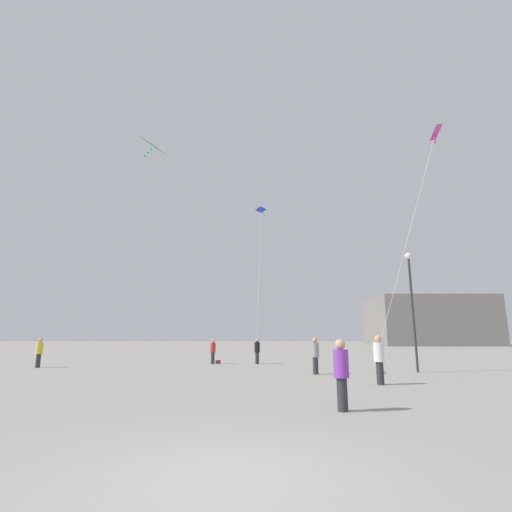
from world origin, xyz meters
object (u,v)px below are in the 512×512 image
object	(u,v)px
person_in_black	(257,350)
kite_magenta_delta	(434,138)
kite_emerald_delta	(156,149)
kite_cobalt_delta	(261,215)
handbag_beside_flyer	(218,362)
person_in_purple	(341,371)
lamppost_east	(411,293)
person_in_grey	(315,354)
person_in_yellow	(39,351)
person_in_white	(379,357)
person_in_red	(213,350)
building_left_hall	(429,321)

from	to	relation	value
person_in_black	kite_magenta_delta	size ratio (longest dim) A/B	0.17
kite_emerald_delta	kite_cobalt_delta	bearing A→B (deg)	77.93
handbag_beside_flyer	person_in_black	bearing A→B (deg)	0.22
person_in_purple	lamppost_east	world-z (taller)	lamppost_east
handbag_beside_flyer	kite_magenta_delta	bearing A→B (deg)	-44.90
person_in_purple	person_in_grey	distance (m)	9.42
person_in_purple	person_in_yellow	world-z (taller)	person_in_purple
person_in_purple	handbag_beside_flyer	distance (m)	17.30
person_in_white	person_in_grey	bearing A→B (deg)	75.47
kite_cobalt_delta	lamppost_east	world-z (taller)	kite_cobalt_delta
person_in_purple	person_in_white	distance (m)	5.89
person_in_yellow	handbag_beside_flyer	xyz separation A→B (m)	(10.17, 3.45, -0.81)
kite_magenta_delta	lamppost_east	distance (m)	7.91
person_in_purple	person_in_white	size ratio (longest dim) A/B	0.94
person_in_grey	lamppost_east	size ratio (longest dim) A/B	0.28
person_in_white	lamppost_east	bearing A→B (deg)	17.26
person_in_white	handbag_beside_flyer	distance (m)	13.50
kite_emerald_delta	lamppost_east	xyz separation A→B (m)	(13.07, 3.22, -6.77)
person_in_red	building_left_hall	size ratio (longest dim) A/B	0.07
person_in_white	building_left_hall	xyz separation A→B (m)	(30.10, 67.04, 3.96)
person_in_white	lamppost_east	xyz separation A→B (m)	(3.43, 5.25, 3.04)
person_in_red	person_in_black	distance (m)	2.96
kite_magenta_delta	kite_emerald_delta	bearing A→B (deg)	173.57
person_in_black	kite_emerald_delta	world-z (taller)	kite_emerald_delta
person_in_purple	person_in_black	world-z (taller)	person_in_purple
person_in_purple	handbag_beside_flyer	bearing A→B (deg)	-10.22
building_left_hall	lamppost_east	xyz separation A→B (m)	(-26.67, -61.79, -0.92)
lamppost_east	person_in_red	bearing A→B (deg)	152.47
person_in_black	kite_cobalt_delta	size ratio (longest dim) A/B	0.11
person_in_black	building_left_hall	bearing A→B (deg)	103.68
lamppost_east	handbag_beside_flyer	size ratio (longest dim) A/B	19.42
person_in_red	kite_magenta_delta	distance (m)	17.98
person_in_purple	building_left_hall	distance (m)	79.47
person_in_red	building_left_hall	distance (m)	67.69
person_in_grey	person_in_black	bearing A→B (deg)	127.58
person_in_grey	person_in_white	bearing A→B (deg)	-49.80
person_in_black	handbag_beside_flyer	size ratio (longest dim) A/B	5.17
lamppost_east	kite_magenta_delta	bearing A→B (deg)	-92.76
person_in_purple	person_in_yellow	xyz separation A→B (m)	(-15.16, 13.10, -0.00)
building_left_hall	lamppost_east	size ratio (longest dim) A/B	3.73
person_in_red	person_in_yellow	world-z (taller)	person_in_yellow
person_in_white	person_in_grey	size ratio (longest dim) A/B	1.05
person_in_white	person_in_purple	bearing A→B (deg)	-154.55
kite_cobalt_delta	person_in_purple	bearing A→B (deg)	-85.83
person_in_purple	person_in_grey	world-z (taller)	person_in_grey
person_in_black	kite_cobalt_delta	world-z (taller)	kite_cobalt_delta
person_in_grey	handbag_beside_flyer	world-z (taller)	person_in_grey
person_in_red	person_in_yellow	xyz separation A→B (m)	(-9.82, -3.35, 0.05)
lamppost_east	person_in_yellow	bearing A→B (deg)	173.19
person_in_yellow	kite_magenta_delta	size ratio (longest dim) A/B	0.18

